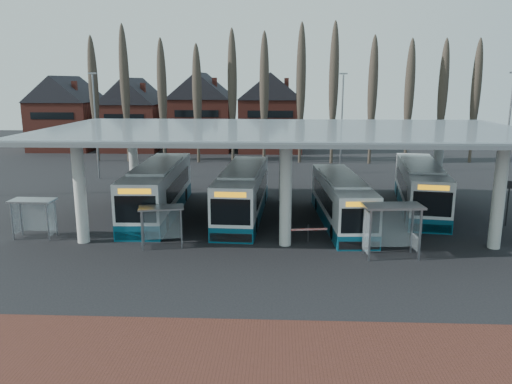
{
  "coord_description": "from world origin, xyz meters",
  "views": [
    {
      "loc": [
        -0.47,
        -25.42,
        9.4
      ],
      "look_at": [
        -1.9,
        7.0,
        2.15
      ],
      "focal_mm": 35.0,
      "sensor_mm": 36.0,
      "label": 1
    }
  ],
  "objects_px": {
    "bus_1": "(243,193)",
    "shelter_2": "(391,219)",
    "bus_3": "(420,188)",
    "shelter_1": "(162,217)",
    "bus_0": "(159,190)",
    "bus_2": "(341,201)",
    "shelter_0": "(34,210)"
  },
  "relations": [
    {
      "from": "bus_1",
      "to": "bus_3",
      "type": "xyz_separation_m",
      "value": [
        13.04,
        2.42,
        0.0
      ]
    },
    {
      "from": "bus_3",
      "to": "shelter_0",
      "type": "xyz_separation_m",
      "value": [
        -25.39,
        -7.97,
        0.1
      ]
    },
    {
      "from": "bus_0",
      "to": "bus_2",
      "type": "relative_size",
      "value": 1.13
    },
    {
      "from": "bus_2",
      "to": "shelter_0",
      "type": "height_order",
      "value": "bus_2"
    },
    {
      "from": "bus_3",
      "to": "shelter_2",
      "type": "height_order",
      "value": "bus_3"
    },
    {
      "from": "bus_0",
      "to": "bus_3",
      "type": "bearing_deg",
      "value": 4.38
    },
    {
      "from": "shelter_1",
      "to": "bus_3",
      "type": "bearing_deg",
      "value": 16.34
    },
    {
      "from": "bus_0",
      "to": "shelter_2",
      "type": "distance_m",
      "value": 16.93
    },
    {
      "from": "bus_0",
      "to": "bus_1",
      "type": "xyz_separation_m",
      "value": [
        6.11,
        -0.35,
        -0.07
      ]
    },
    {
      "from": "bus_1",
      "to": "shelter_0",
      "type": "xyz_separation_m",
      "value": [
        -12.35,
        -5.56,
        0.11
      ]
    },
    {
      "from": "bus_2",
      "to": "shelter_1",
      "type": "relative_size",
      "value": 4.23
    },
    {
      "from": "bus_1",
      "to": "shelter_2",
      "type": "bearing_deg",
      "value": -40.18
    },
    {
      "from": "bus_0",
      "to": "bus_3",
      "type": "xyz_separation_m",
      "value": [
        19.15,
        2.07,
        -0.07
      ]
    },
    {
      "from": "bus_1",
      "to": "shelter_0",
      "type": "bearing_deg",
      "value": -153.19
    },
    {
      "from": "shelter_2",
      "to": "bus_1",
      "type": "bearing_deg",
      "value": 132.3
    },
    {
      "from": "bus_2",
      "to": "bus_0",
      "type": "bearing_deg",
      "value": 168.28
    },
    {
      "from": "bus_0",
      "to": "bus_3",
      "type": "relative_size",
      "value": 1.03
    },
    {
      "from": "shelter_0",
      "to": "shelter_1",
      "type": "height_order",
      "value": "shelter_0"
    },
    {
      "from": "bus_2",
      "to": "shelter_2",
      "type": "bearing_deg",
      "value": -77.08
    },
    {
      "from": "bus_3",
      "to": "shelter_2",
      "type": "relative_size",
      "value": 3.93
    },
    {
      "from": "bus_0",
      "to": "bus_1",
      "type": "bearing_deg",
      "value": -5.07
    },
    {
      "from": "shelter_1",
      "to": "shelter_2",
      "type": "distance_m",
      "value": 12.91
    },
    {
      "from": "bus_0",
      "to": "bus_2",
      "type": "height_order",
      "value": "bus_0"
    },
    {
      "from": "bus_0",
      "to": "bus_2",
      "type": "xyz_separation_m",
      "value": [
        12.84,
        -1.87,
        -0.2
      ]
    },
    {
      "from": "bus_1",
      "to": "shelter_0",
      "type": "distance_m",
      "value": 13.55
    },
    {
      "from": "shelter_1",
      "to": "bus_2",
      "type": "bearing_deg",
      "value": 14.07
    },
    {
      "from": "shelter_0",
      "to": "shelter_1",
      "type": "bearing_deg",
      "value": -7.62
    },
    {
      "from": "bus_0",
      "to": "shelter_1",
      "type": "distance_m",
      "value": 7.44
    },
    {
      "from": "bus_0",
      "to": "shelter_2",
      "type": "height_order",
      "value": "bus_0"
    },
    {
      "from": "bus_1",
      "to": "shelter_1",
      "type": "bearing_deg",
      "value": -119.1
    },
    {
      "from": "shelter_1",
      "to": "bus_0",
      "type": "bearing_deg",
      "value": 92.78
    },
    {
      "from": "bus_1",
      "to": "shelter_1",
      "type": "xyz_separation_m",
      "value": [
        -4.23,
        -6.85,
        0.08
      ]
    }
  ]
}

